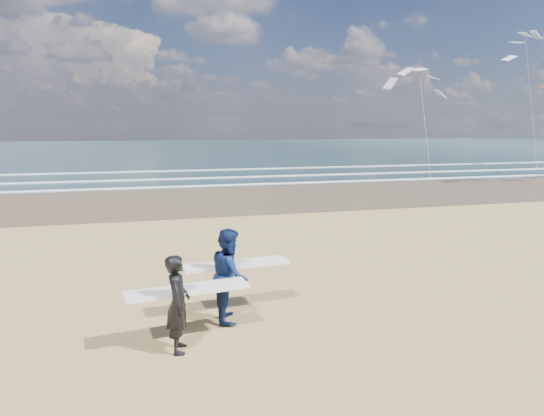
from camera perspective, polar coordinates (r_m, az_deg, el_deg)
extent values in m
cube|color=#4C3B28|center=(33.82, 23.37, 2.30)|extent=(220.00, 12.00, 0.01)
cube|color=#183235|center=(83.06, -0.40, 7.01)|extent=(220.00, 100.00, 0.02)
cube|color=white|center=(37.67, 18.87, 3.32)|extent=(220.00, 0.50, 0.05)
cube|color=white|center=(41.63, 15.28, 4.06)|extent=(220.00, 0.50, 0.05)
cube|color=white|center=(47.33, 11.33, 4.85)|extent=(220.00, 0.50, 0.05)
imported|color=black|center=(8.65, -11.00, -10.99)|extent=(0.48, 0.67, 1.73)
cube|color=white|center=(8.96, -9.89, -9.45)|extent=(2.25, 0.81, 0.07)
imported|color=#0C1B44|center=(9.83, -5.00, -7.81)|extent=(0.83, 1.01, 1.88)
cube|color=white|center=(10.17, -4.23, -6.60)|extent=(2.24, 0.70, 0.07)
cube|color=slate|center=(37.87, 18.19, 3.39)|extent=(0.12, 0.12, 0.10)
cube|color=slate|center=(51.78, 28.71, 4.25)|extent=(0.12, 0.12, 0.10)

